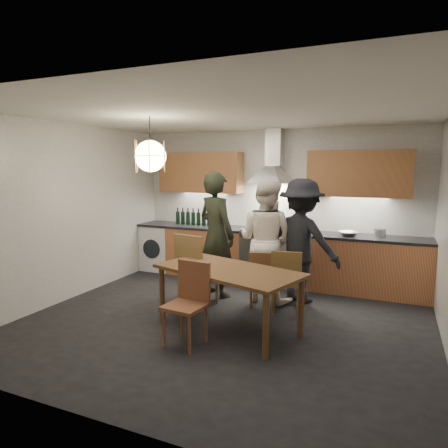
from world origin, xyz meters
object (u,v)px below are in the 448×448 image
at_px(chair_front, 189,297).
at_px(person_left, 216,235).
at_px(person_mid, 266,240).
at_px(person_right, 301,241).
at_px(wine_bottles, 193,217).
at_px(dining_table, 228,276).
at_px(mixing_bowl, 348,234).
at_px(stock_pot, 380,233).
at_px(chair_back_left, 194,266).

bearing_deg(chair_front, person_left, 110.21).
relative_size(person_left, person_mid, 1.05).
height_order(chair_front, person_right, person_right).
xyz_separation_m(chair_front, wine_bottles, (-1.36, 2.69, 0.53)).
relative_size(dining_table, chair_front, 2.12).
distance_m(chair_front, person_left, 1.75).
distance_m(dining_table, mixing_bowl, 2.38).
bearing_deg(stock_pot, dining_table, -126.79).
bearing_deg(stock_pot, person_left, -155.17).
distance_m(chair_back_left, mixing_bowl, 2.48).
bearing_deg(dining_table, chair_front, -97.11).
bearing_deg(chair_front, dining_table, 71.86).
distance_m(person_mid, stock_pot, 1.81).
xyz_separation_m(stock_pot, wine_bottles, (-3.22, -0.02, 0.09)).
relative_size(dining_table, person_mid, 1.08).
distance_m(dining_table, person_left, 1.32).
xyz_separation_m(chair_front, person_left, (-0.42, 1.65, 0.42)).
relative_size(chair_back_left, person_left, 0.55).
bearing_deg(dining_table, wine_bottles, 143.78).
relative_size(person_mid, stock_pot, 10.43).
xyz_separation_m(mixing_bowl, wine_bottles, (-2.76, 0.09, 0.12)).
xyz_separation_m(chair_front, stock_pot, (1.86, 2.70, 0.44)).
xyz_separation_m(chair_back_left, wine_bottles, (-0.87, 1.65, 0.46)).
relative_size(stock_pot, wine_bottles, 0.24).
xyz_separation_m(person_left, mixing_bowl, (1.82, 0.95, -0.01)).
bearing_deg(wine_bottles, chair_back_left, -62.25).
height_order(person_right, wine_bottles, person_right).
distance_m(chair_back_left, chair_front, 1.15).
bearing_deg(chair_back_left, person_right, -136.84).
relative_size(dining_table, wine_bottles, 2.68).
bearing_deg(dining_table, chair_back_left, 163.01).
height_order(chair_front, person_left, person_left).
bearing_deg(person_left, chair_back_left, 108.12).
xyz_separation_m(chair_front, person_right, (0.83, 1.87, 0.38)).
xyz_separation_m(person_mid, person_right, (0.50, 0.13, -0.00)).
distance_m(chair_back_left, stock_pot, 2.90).
distance_m(chair_front, person_right, 2.08).
bearing_deg(person_left, stock_pot, -130.32).
relative_size(person_right, mixing_bowl, 6.09).
height_order(chair_back_left, stock_pot, chair_back_left).
height_order(chair_back_left, chair_front, chair_back_left).
bearing_deg(stock_pot, wine_bottles, -179.73).
height_order(chair_back_left, person_left, person_left).
height_order(dining_table, chair_front, chair_front).
relative_size(chair_front, person_left, 0.48).
xyz_separation_m(dining_table, person_left, (-0.66, 1.11, 0.29)).
distance_m(mixing_bowl, wine_bottles, 2.77).
bearing_deg(chair_back_left, chair_front, 126.24).
distance_m(chair_front, mixing_bowl, 2.98).
bearing_deg(person_right, mixing_bowl, -113.96).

